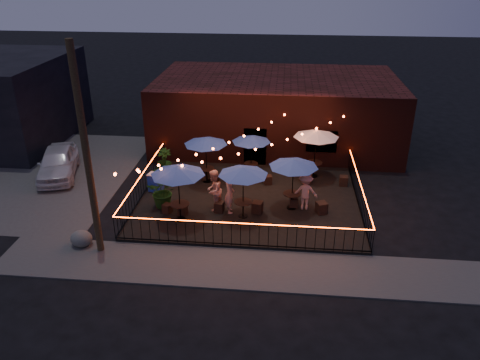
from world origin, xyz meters
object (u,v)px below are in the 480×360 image
object	(u,v)px
cafe_table_0	(178,171)
cafe_table_4	(294,164)
utility_pole	(87,155)
cafe_table_5	(316,134)
cooler	(156,182)
boulder	(81,239)
cafe_table_3	(251,139)
cafe_table_1	(206,141)
cafe_table_2	(243,172)

from	to	relation	value
cafe_table_0	cafe_table_4	xyz separation A→B (m)	(4.72, 1.51, -0.11)
utility_pole	cafe_table_0	size ratio (longest dim) A/B	3.21
cafe_table_5	cooler	world-z (taller)	cafe_table_5
cafe_table_4	cooler	xyz separation A→B (m)	(-6.47, 1.09, -1.71)
cafe_table_4	cooler	bearing A→B (deg)	170.47
utility_pole	boulder	xyz separation A→B (m)	(-0.84, 0.22, -3.66)
cafe_table_0	cafe_table_3	bearing A→B (deg)	61.20
cafe_table_0	cafe_table_5	world-z (taller)	cafe_table_5
utility_pole	cafe_table_3	distance (m)	9.13
cafe_table_1	cooler	world-z (taller)	cafe_table_1
cafe_table_2	cafe_table_5	bearing A→B (deg)	54.29
utility_pole	cafe_table_4	bearing A→B (deg)	27.77
cafe_table_0	cafe_table_3	xyz separation A→B (m)	(2.65, 4.81, -0.30)
cafe_table_5	cafe_table_2	bearing A→B (deg)	-125.71
utility_pole	cafe_table_5	size ratio (longest dim) A/B	3.20
cafe_table_0	cooler	size ratio (longest dim) A/B	2.79
cafe_table_0	cafe_table_3	world-z (taller)	cafe_table_0
cafe_table_1	cafe_table_2	xyz separation A→B (m)	(2.12, -3.31, -0.01)
cafe_table_0	cafe_table_2	distance (m)	2.70
cafe_table_0	cooler	xyz separation A→B (m)	(-1.75, 2.59, -1.82)
cafe_table_3	cooler	distance (m)	5.16
cafe_table_2	cafe_table_5	xyz separation A→B (m)	(3.21, 4.47, 0.16)
utility_pole	cafe_table_1	size ratio (longest dim) A/B	3.42
cafe_table_0	cafe_table_4	world-z (taller)	cafe_table_0
cafe_table_5	cooler	distance (m)	8.19
cafe_table_0	boulder	distance (m)	4.60
cafe_table_3	cafe_table_5	distance (m)	3.22
cafe_table_0	cafe_table_5	xyz separation A→B (m)	(5.85, 5.02, 0.00)
cafe_table_1	boulder	size ratio (longest dim) A/B	2.67
utility_pole	boulder	world-z (taller)	utility_pole
cafe_table_2	cafe_table_1	bearing A→B (deg)	122.66
cafe_table_2	boulder	bearing A→B (deg)	-156.18
boulder	cafe_table_3	bearing A→B (deg)	48.63
cafe_table_0	cafe_table_1	world-z (taller)	cafe_table_0
utility_pole	cafe_table_3	xyz separation A→B (m)	(5.30, 7.19, -1.88)
cafe_table_0	cafe_table_5	size ratio (longest dim) A/B	1.00
cafe_table_3	cafe_table_4	xyz separation A→B (m)	(2.08, -3.31, 0.19)
cafe_table_1	cooler	bearing A→B (deg)	-150.69
cafe_table_1	cafe_table_5	bearing A→B (deg)	12.25
cafe_table_2	boulder	size ratio (longest dim) A/B	2.96
cafe_table_0	cafe_table_5	distance (m)	7.71
cafe_table_0	cafe_table_5	bearing A→B (deg)	40.65
utility_pole	cafe_table_2	xyz separation A→B (m)	(5.29, 2.93, -1.73)
cafe_table_2	cafe_table_4	world-z (taller)	cafe_table_4
utility_pole	cafe_table_5	distance (m)	11.38
cafe_table_0	cafe_table_3	size ratio (longest dim) A/B	1.15
cafe_table_2	boulder	distance (m)	6.97
cafe_table_2	cafe_table_5	world-z (taller)	cafe_table_5
boulder	cooler	bearing A→B (deg)	69.89
cafe_table_3	cooler	world-z (taller)	cafe_table_3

